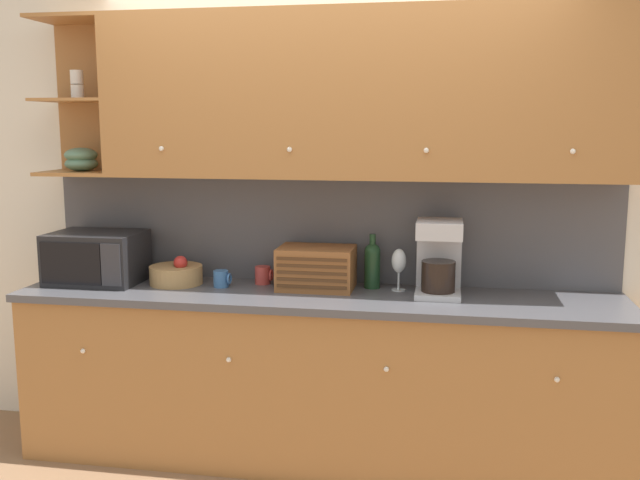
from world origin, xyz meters
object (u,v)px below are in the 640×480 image
Objects in this scene: wine_bottle at (372,263)px; wine_glass at (399,262)px; microwave at (97,257)px; coffee_maker at (439,257)px; bread_box at (316,268)px; fruit_basket at (176,274)px; mug at (222,279)px; mug_blue_second at (263,275)px.

wine_glass is (0.14, -0.03, 0.02)m from wine_bottle.
microwave is 1.25× the size of coffee_maker.
bread_box is 1.79× the size of wine_glass.
fruit_basket is 1.23m from wine_glass.
coffee_maker reaches higher than bread_box.
bread_box is 1.36× the size of wine_bottle.
fruit_basket is 1.44m from coffee_maker.
microwave reaches higher than wine_glass.
mug is 0.96× the size of mug_blue_second.
fruit_basket is 3.09× the size of mug.
fruit_basket is 0.99× the size of wine_bottle.
bread_box is at bearing -175.25° from wine_glass.
wine_bottle is 1.31× the size of wine_glass.
bread_box is at bearing 6.06° from mug.
microwave reaches higher than bread_box.
mug_blue_second is 0.43× the size of wine_glass.
wine_glass is at bearing 3.47° from microwave.
wine_bottle reaches higher than mug_blue_second.
mug_blue_second is at bearing 7.81° from microwave.
mug is 0.42× the size of wine_glass.
mug is at bearing -173.94° from bread_box.
fruit_basket is at bearing 174.22° from mug.
fruit_basket reaches higher than mug_blue_second.
mug is at bearing -150.23° from mug_blue_second.
mug is 0.24× the size of coffee_maker.
mug is 0.32× the size of wine_bottle.
wine_glass is at bearing 2.98° from fruit_basket.
fruit_basket reaches higher than mug.
bread_box is at bearing 2.00° from fruit_basket.
bread_box reaches higher than fruit_basket.
mug is at bearing -174.54° from wine_glass.
wine_glass is 0.22m from coffee_maker.
bread_box reaches higher than mug.
microwave is 1.23m from bread_box.
wine_glass is at bearing -13.03° from wine_bottle.
microwave is at bearing -176.98° from bread_box.
coffee_maker is at bearing -17.47° from wine_glass.
fruit_basket is 1.08m from wine_bottle.
wine_bottle is at bearing 166.97° from wine_glass.
mug_blue_second is at bearing 174.57° from coffee_maker.
fruit_basket is 0.72× the size of bread_box.
microwave is 1.69× the size of fruit_basket.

